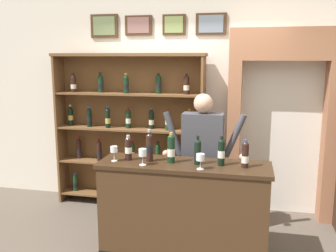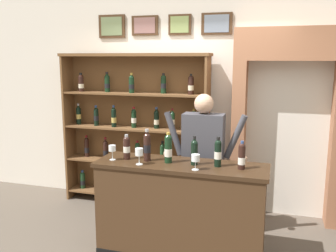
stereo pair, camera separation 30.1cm
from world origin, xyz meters
The scene contains 14 objects.
back_wall centered at (0.00, 1.47, 1.68)m, with size 12.00×0.19×3.35m.
wine_shelf centered at (-0.79, 1.21, 1.11)m, with size 2.08×0.32×2.10m.
archway_doorway centered at (1.20, 1.33, 1.39)m, with size 1.34×0.45×2.40m.
tasting_counter centered at (0.18, 0.00, 0.50)m, with size 1.73×0.53×1.00m.
shopkeeper centered at (0.30, 0.53, 1.02)m, with size 0.96×0.22×1.65m.
tasting_bottle_riserva centered at (-0.41, 0.00, 1.12)m, with size 0.07×0.07×0.26m.
tasting_bottle_super_tuscan centered at (-0.18, 0.00, 1.15)m, with size 0.07×0.07×0.33m.
tasting_bottle_grappa centered at (0.05, 0.00, 1.14)m, with size 0.08×0.08×0.31m.
tasting_bottle_chianti centered at (0.31, 0.00, 1.12)m, with size 0.07×0.07×0.29m.
tasting_bottle_rosso centered at (0.55, 0.01, 1.14)m, with size 0.07×0.07×0.30m.
tasting_bottle_prosecco centered at (0.78, -0.01, 1.12)m, with size 0.07×0.07×0.27m.
wine_glass_left centered at (0.36, -0.17, 1.10)m, with size 0.08×0.08×0.15m.
wine_glass_spare centered at (-0.54, -0.07, 1.11)m, with size 0.07×0.07×0.16m.
wine_glass_center centered at (-0.21, -0.15, 1.12)m, with size 0.08×0.08×0.17m.
Camera 2 is at (1.07, -3.45, 2.04)m, focal length 39.44 mm.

